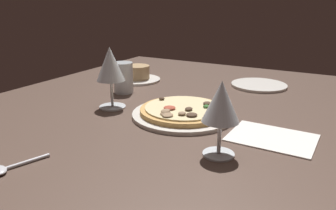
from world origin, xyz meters
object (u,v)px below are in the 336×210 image
ramekin_on_saucer (138,75)px  water_glass (123,79)px  pizza_main (183,112)px  wine_glass_near (221,104)px  spoon (6,168)px  paper_menu (272,138)px  side_plate (259,85)px  wine_glass_far (111,66)px

ramekin_on_saucer → water_glass: (-15.70, -5.01, 2.17)cm
pizza_main → wine_glass_near: (-16.79, -16.38, 9.46)cm
wine_glass_near → pizza_main: bearing=44.3°
pizza_main → ramekin_on_saucer: ramekin_on_saucer is taller
spoon → pizza_main: bearing=-20.1°
water_glass → spoon: bearing=-166.8°
ramekin_on_saucer → paper_menu: (-30.03, -56.40, -2.07)cm
side_plate → ramekin_on_saucer: bearing=108.2°
wine_glass_far → side_plate: 54.54cm
pizza_main → ramekin_on_saucer: 42.19cm
water_glass → side_plate: bearing=-51.4°
water_glass → spoon: (-52.58, -12.32, -3.94)cm
pizza_main → wine_glass_near: 25.29cm
wine_glass_near → spoon: bearing=128.0°
pizza_main → water_glass: (11.14, 27.52, 3.19)cm
wine_glass_far → wine_glass_near: bearing=-110.2°
ramekin_on_saucer → wine_glass_near: wine_glass_near is taller
ramekin_on_saucer → side_plate: (13.85, -42.04, -1.77)cm
wine_glass_far → side_plate: (43.75, -30.45, -11.55)cm
side_plate → spoon: 85.77cm
pizza_main → wine_glass_far: wine_glass_far is taller
side_plate → paper_menu: bearing=-161.9°
wine_glass_far → water_glass: 17.40cm
wine_glass_far → side_plate: size_ratio=0.90×
pizza_main → ramekin_on_saucer: size_ratio=1.61×
pizza_main → ramekin_on_saucer: bearing=50.5°
ramekin_on_saucer → wine_glass_far: 33.52cm
wine_glass_near → ramekin_on_saucer: bearing=48.3°
wine_glass_far → wine_glass_near: size_ratio=1.13×
wine_glass_near → paper_menu: (13.59, -7.49, -10.51)cm
wine_glass_far → ramekin_on_saucer: bearing=21.2°
water_glass → side_plate: (29.55, -37.03, -3.94)cm
ramekin_on_saucer → paper_menu: ramekin_on_saucer is taller
ramekin_on_saucer → side_plate: 44.29cm
pizza_main → spoon: 44.15cm
side_plate → pizza_main: bearing=166.9°
water_glass → side_plate: 47.54cm
ramekin_on_saucer → wine_glass_far: (-29.90, -11.58, 9.78)cm
paper_menu → spoon: spoon is taller
pizza_main → side_plate: 41.79cm
water_glass → spoon: water_glass is taller
pizza_main → side_plate: pizza_main is taller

